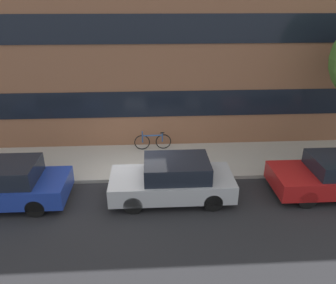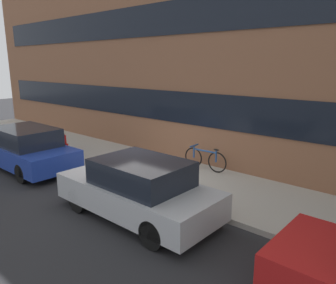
{
  "view_description": "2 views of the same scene",
  "coord_description": "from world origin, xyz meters",
  "views": [
    {
      "loc": [
        0.68,
        -10.23,
        6.13
      ],
      "look_at": [
        1.29,
        0.47,
        1.35
      ],
      "focal_mm": 35.0,
      "sensor_mm": 36.0,
      "label": 1
    },
    {
      "loc": [
        6.52,
        -5.9,
        3.49
      ],
      "look_at": [
        1.03,
        0.36,
        1.49
      ],
      "focal_mm": 35.0,
      "sensor_mm": 36.0,
      "label": 2
    }
  ],
  "objects": [
    {
      "name": "rowhouse_facade",
      "position": [
        0.0,
        3.42,
        4.54
      ],
      "size": [
        28.0,
        1.02,
        9.06
      ],
      "color": "brown",
      "rests_on": "ground_plane"
    },
    {
      "name": "parked_car_blue",
      "position": [
        -4.17,
        -1.05,
        0.7
      ],
      "size": [
        4.4,
        1.72,
        1.42
      ],
      "rotation": [
        0.0,
        0.0,
        3.14
      ],
      "color": "#1E3899",
      "rests_on": "ground_plane"
    },
    {
      "name": "parked_car_silver",
      "position": [
        1.36,
        -1.05,
        0.68
      ],
      "size": [
        3.98,
        1.74,
        1.39
      ],
      "rotation": [
        0.0,
        0.0,
        3.14
      ],
      "color": "#B2B5BA",
      "rests_on": "ground_plane"
    },
    {
      "name": "sidewalk_strip",
      "position": [
        0.0,
        1.49,
        0.07
      ],
      "size": [
        28.0,
        2.97,
        0.14
      ],
      "color": "#A8A399",
      "rests_on": "ground_plane"
    },
    {
      "name": "fire_hydrant",
      "position": [
        -4.38,
        0.55,
        0.52
      ],
      "size": [
        0.47,
        0.26,
        0.76
      ],
      "color": "red",
      "rests_on": "sidewalk_strip"
    },
    {
      "name": "ground_plane",
      "position": [
        0.0,
        0.0,
        0.0
      ],
      "size": [
        56.0,
        56.0,
        0.0
      ],
      "primitive_type": "plane",
      "color": "#232326"
    },
    {
      "name": "bicycle",
      "position": [
        0.75,
        2.48,
        0.51
      ],
      "size": [
        1.57,
        0.44,
        0.76
      ],
      "rotation": [
        0.0,
        0.0,
        3.18
      ],
      "color": "black",
      "rests_on": "sidewalk_strip"
    }
  ]
}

